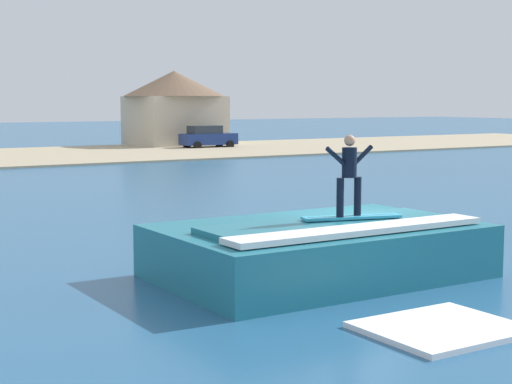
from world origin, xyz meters
The scene contains 7 objects.
ground_plane centered at (0.00, 0.00, 0.00)m, with size 260.00×260.00×0.00m, color #255881.
wave_crest centered at (-1.80, -1.01, 0.61)m, with size 6.76×4.38×1.29m.
surfboard centered at (-1.21, -1.38, 1.32)m, with size 2.23×0.98×0.06m.
surfer centered at (-1.30, -1.40, 2.33)m, with size 1.26×0.32×1.75m.
car_far_shore centered at (18.85, 42.03, 0.95)m, with size 4.53×2.03×1.86m.
house_gabled_white centered at (18.48, 47.24, 3.52)m, with size 8.67×8.67×6.35m.
whitewater_patch centered at (-2.54, -5.46, 0.05)m, with size 2.50×2.12×0.10m.
Camera 1 is at (-12.08, -14.92, 3.81)m, focal length 56.62 mm.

